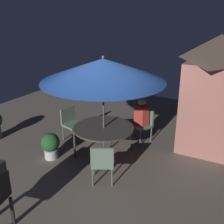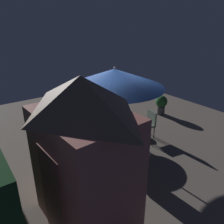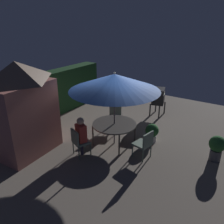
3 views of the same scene
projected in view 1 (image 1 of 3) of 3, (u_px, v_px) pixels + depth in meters
name	position (u px, v px, depth m)	size (l,w,h in m)	color
ground_plane	(99.00, 163.00, 6.62)	(11.00, 11.00, 0.00)	#6B6056
garden_shed	(214.00, 92.00, 7.02)	(2.01, 1.50, 2.87)	#B26B60
patio_table	(104.00, 129.00, 6.78)	(1.47, 1.47, 0.74)	#47423D
patio_umbrella	(103.00, 70.00, 6.25)	(2.86, 2.86, 2.47)	#4C4C51
chair_near_shed	(144.00, 123.00, 7.57)	(0.60, 0.60, 0.90)	slate
chair_far_side	(71.00, 122.00, 7.63)	(0.54, 0.54, 0.90)	slate
chair_toward_hedge	(102.00, 161.00, 5.72)	(0.64, 0.63, 0.90)	slate
potted_plant_by_grill	(50.00, 145.00, 6.74)	(0.45, 0.45, 0.65)	silver
person_in_red	(142.00, 114.00, 7.43)	(0.35, 0.41, 1.26)	#CC3D33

